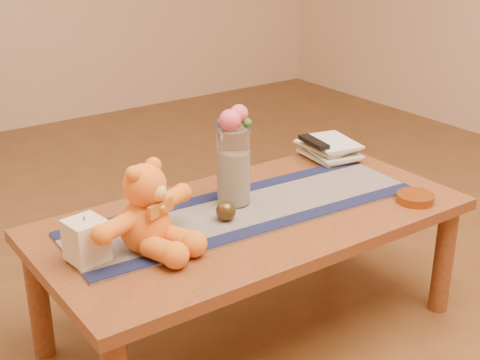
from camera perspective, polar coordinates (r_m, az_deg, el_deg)
floor at (r=2.41m, az=0.99°, el=-12.57°), size 5.50×5.50×0.00m
coffee_table_top at (r=2.20m, az=1.07°, el=-3.33°), size 1.40×0.70×0.04m
table_leg_fr at (r=2.53m, az=16.93°, el=-6.49°), size 0.07×0.07×0.41m
table_leg_bl at (r=2.28m, az=-16.76°, el=-9.74°), size 0.07×0.07×0.41m
table_leg_br at (r=2.87m, az=7.94°, el=-2.11°), size 0.07×0.07×0.41m
persian_runner at (r=2.20m, az=0.48°, el=-2.59°), size 1.22×0.41×0.01m
runner_border_near at (r=2.09m, az=2.63°, el=-3.88°), size 1.20×0.12×0.00m
runner_border_far at (r=2.31m, az=-1.46°, el=-1.20°), size 1.20×0.12×0.00m
teddy_bear at (r=1.93m, az=-8.13°, el=-2.33°), size 0.45×0.41×0.25m
pillar_candle at (r=1.92m, az=-12.96°, el=-5.01°), size 0.11×0.11×0.12m
candle_wick at (r=1.89m, az=-13.13°, el=-3.22°), size 0.00×0.00×0.01m
glass_vase at (r=2.20m, az=-0.55°, el=1.15°), size 0.11×0.11×0.26m
potpourri_fill at (r=2.21m, az=-0.55°, el=0.21°), size 0.09×0.09×0.18m
rose_left at (r=2.12m, az=-0.86°, el=5.12°), size 0.07×0.07×0.07m
rose_right at (r=2.16m, az=-0.09°, el=5.67°), size 0.06×0.06×0.06m
blue_flower_back at (r=2.18m, az=-0.88°, el=5.36°), size 0.04×0.04×0.04m
blue_flower_side at (r=2.15m, az=-1.53°, el=4.88°), size 0.04×0.04×0.04m
leaf_sprig at (r=2.15m, az=0.62°, el=4.89°), size 0.03×0.03×0.03m
bronze_ball at (r=2.11m, az=-1.21°, el=-2.64°), size 0.08×0.08×0.06m
book_bottom at (r=2.64m, az=6.11°, el=1.77°), size 0.19×0.24×0.02m
book_lower at (r=2.63m, az=6.26°, el=2.15°), size 0.21×0.26×0.02m
book_upper at (r=2.62m, az=6.00°, el=2.55°), size 0.18×0.23×0.02m
book_top at (r=2.62m, az=6.26°, el=2.94°), size 0.21×0.25×0.02m
tv_remote at (r=2.60m, az=6.29°, el=3.23°), size 0.07×0.17×0.02m
amber_dish at (r=2.34m, az=14.69°, el=-1.49°), size 0.15×0.15×0.03m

